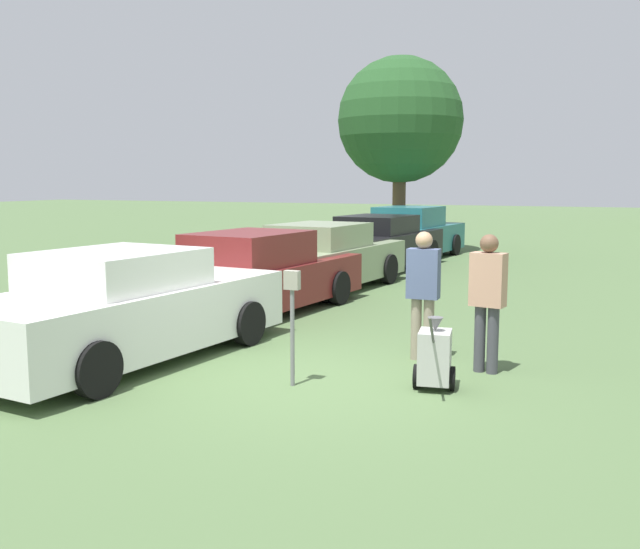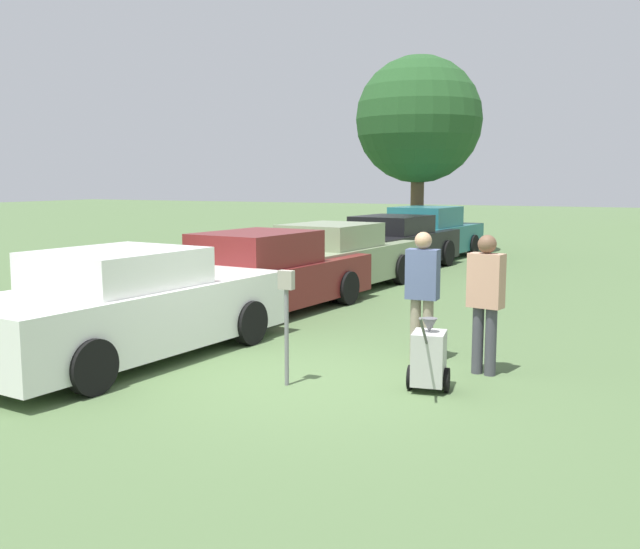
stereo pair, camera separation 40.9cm
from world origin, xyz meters
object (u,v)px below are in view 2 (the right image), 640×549
(parked_car_maroon, at_px, (262,276))
(parking_meter, at_px, (286,306))
(parked_car_white, at_px, (127,307))
(parked_car_sage, at_px, (334,259))
(parked_car_black, at_px, (394,244))
(parked_car_teal, at_px, (428,235))
(person_supervisor, at_px, (486,295))
(equipment_cart, at_px, (429,358))
(person_worker, at_px, (422,288))

(parked_car_maroon, bearing_deg, parking_meter, -50.15)
(parked_car_maroon, distance_m, parking_meter, 4.61)
(parked_car_white, relative_size, parked_car_sage, 0.99)
(parked_car_white, relative_size, parked_car_black, 0.99)
(parked_car_sage, bearing_deg, parked_car_white, -84.05)
(parked_car_maroon, relative_size, parked_car_teal, 1.04)
(person_supervisor, xyz_separation_m, equipment_cart, (-0.41, -0.97, -0.60))
(parked_car_white, relative_size, equipment_cart, 4.85)
(parked_car_sage, bearing_deg, person_supervisor, -44.32)
(equipment_cart, bearing_deg, person_worker, 101.57)
(parked_car_white, distance_m, parked_car_black, 10.59)
(parked_car_sage, xyz_separation_m, parked_car_teal, (-0.00, 6.86, 0.04))
(parking_meter, distance_m, person_worker, 2.08)
(parked_car_sage, xyz_separation_m, parking_meter, (2.56, -6.94, 0.27))
(parked_car_white, bearing_deg, parked_car_maroon, 95.96)
(parking_meter, bearing_deg, person_supervisor, 36.88)
(parked_car_black, height_order, parked_car_teal, parked_car_teal)
(parked_car_sage, xyz_separation_m, person_worker, (3.64, -5.16, 0.30))
(parked_car_black, relative_size, equipment_cart, 4.89)
(parked_car_maroon, relative_size, parked_car_black, 1.05)
(parked_car_maroon, height_order, parked_car_sage, parked_car_maroon)
(parked_car_black, distance_m, person_worker, 9.75)
(person_worker, bearing_deg, parked_car_maroon, -30.93)
(parked_car_maroon, height_order, parked_car_teal, parked_car_teal)
(person_supervisor, bearing_deg, person_worker, -8.02)
(parked_car_white, distance_m, person_supervisor, 4.72)
(parked_car_black, bearing_deg, equipment_cart, -62.24)
(parking_meter, height_order, person_worker, person_worker)
(parked_car_teal, xyz_separation_m, person_supervisor, (4.54, -12.32, 0.27))
(parked_car_sage, xyz_separation_m, equipment_cart, (4.13, -6.43, -0.29))
(parked_car_teal, relative_size, parking_meter, 3.66)
(parked_car_teal, bearing_deg, person_supervisor, -63.83)
(person_worker, distance_m, person_supervisor, 0.95)
(parked_car_black, height_order, person_supervisor, person_supervisor)
(parking_meter, bearing_deg, equipment_cart, 18.15)
(parked_car_black, bearing_deg, person_worker, -62.14)
(parked_car_teal, distance_m, equipment_cart, 13.92)
(equipment_cart, bearing_deg, parked_car_sage, 113.18)
(parked_car_maroon, distance_m, person_supervisor, 5.11)
(parked_car_teal, relative_size, person_worker, 2.89)
(parked_car_teal, bearing_deg, parked_car_black, -84.04)
(parked_car_white, relative_size, parked_car_teal, 0.98)
(parked_car_maroon, distance_m, parked_car_sage, 3.12)
(person_supervisor, bearing_deg, parked_car_sage, -39.86)
(parked_car_maroon, height_order, parked_car_black, parked_car_maroon)
(person_worker, bearing_deg, parked_car_teal, -74.85)
(parked_car_white, height_order, person_supervisor, person_supervisor)
(parked_car_teal, xyz_separation_m, equipment_cart, (4.13, -13.29, -0.34))
(person_worker, height_order, person_supervisor, person_supervisor)
(parking_meter, bearing_deg, parked_car_teal, 100.53)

